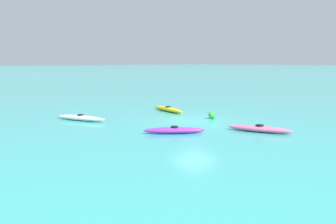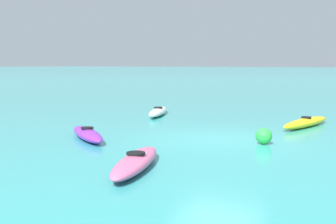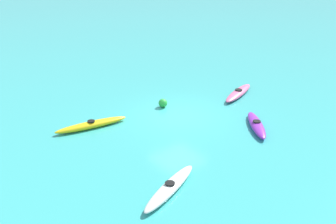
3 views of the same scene
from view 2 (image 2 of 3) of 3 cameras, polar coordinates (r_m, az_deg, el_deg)
The scene contains 6 objects.
ground_plane at distance 14.05m, azimuth 6.33°, elevation -3.35°, with size 600.00×600.00×0.00m, color #38ADA8.
kayak_white at distance 20.43m, azimuth -1.21°, elevation 0.05°, with size 3.45×2.00×0.37m.
kayak_purple at distance 14.15m, azimuth -9.88°, elevation -2.67°, with size 2.23×2.80×0.37m.
kayak_yellow at distance 17.41m, azimuth 16.61°, elevation -1.23°, with size 3.63×0.98×0.37m.
kayak_pink at distance 10.06m, azimuth -3.98°, elevation -6.11°, with size 3.27×1.85×0.37m.
buoy_green at distance 13.36m, azimuth 11.70°, elevation -2.90°, with size 0.47×0.47×0.47m, color green.
Camera 2 is at (-12.45, -6.10, 2.26)m, focal length 49.58 mm.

